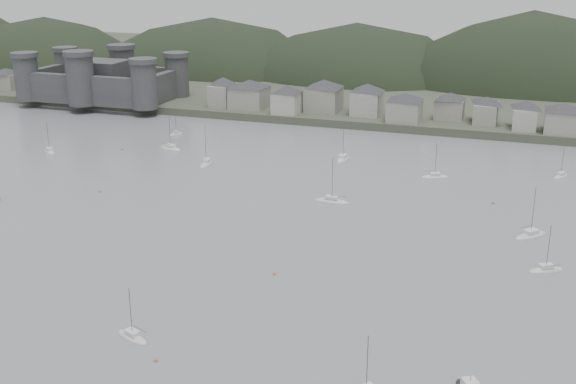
% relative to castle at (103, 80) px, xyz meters
% --- Properties ---
extents(ground, '(900.00, 900.00, 0.00)m').
position_rel_castle_xyz_m(ground, '(120.00, -179.80, -10.96)').
color(ground, slate).
rests_on(ground, ground).
extents(far_shore_land, '(900.00, 250.00, 3.00)m').
position_rel_castle_xyz_m(far_shore_land, '(120.00, 115.20, -9.46)').
color(far_shore_land, '#383D2D').
rests_on(far_shore_land, ground).
extents(forested_ridge, '(851.55, 103.94, 102.57)m').
position_rel_castle_xyz_m(forested_ridge, '(124.83, 89.60, -22.25)').
color(forested_ridge, black).
rests_on(forested_ridge, ground).
extents(castle, '(66.00, 43.00, 20.00)m').
position_rel_castle_xyz_m(castle, '(0.00, 0.00, 0.00)').
color(castle, '#363639').
rests_on(castle, far_shore_land).
extents(waterfront_town, '(451.48, 28.46, 12.92)m').
position_rel_castle_xyz_m(waterfront_town, '(170.59, 3.54, -2.30)').
color(waterfront_town, gray).
rests_on(waterfront_town, far_shore_land).
extents(moored_fleet, '(225.19, 152.21, 13.17)m').
position_rel_castle_xyz_m(moored_fleet, '(113.81, -113.19, -10.79)').
color(moored_fleet, silver).
rests_on(moored_fleet, ground).
extents(mooring_buoys, '(161.11, 119.08, 0.70)m').
position_rel_castle_xyz_m(mooring_buoys, '(113.98, -129.66, -10.81)').
color(mooring_buoys, '#B85F3D').
rests_on(mooring_buoys, ground).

